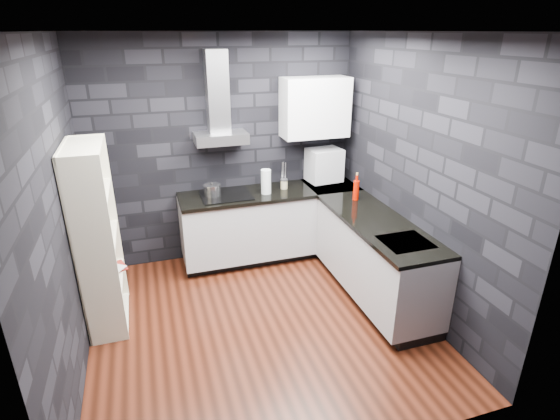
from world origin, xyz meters
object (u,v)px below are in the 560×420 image
pot (212,190)px  appliance_garage (324,165)px  storage_jar (284,185)px  bookshelf (98,238)px  glass_vase (266,182)px  red_bottle (356,190)px  fruit_bowl (96,239)px  utensil_crock (283,183)px

pot → appliance_garage: (1.45, 0.08, 0.16)m
storage_jar → bookshelf: 2.25m
pot → glass_vase: (0.63, -0.10, 0.08)m
appliance_garage → red_bottle: appliance_garage is taller
bookshelf → fruit_bowl: size_ratio=8.54×
red_bottle → appliance_garage: bearing=98.2°
utensil_crock → red_bottle: 0.94m
pot → red_bottle: bearing=-21.8°
glass_vase → appliance_garage: size_ratio=0.71×
utensil_crock → bookshelf: (-2.11, -0.85, -0.06)m
fruit_bowl → appliance_garage: bearing=20.0°
pot → glass_vase: glass_vase is taller
glass_vase → fruit_bowl: 2.01m
fruit_bowl → red_bottle: bearing=5.5°
utensil_crock → appliance_garage: 0.58m
utensil_crock → fruit_bowl: utensil_crock is taller
glass_vase → fruit_bowl: bearing=-157.0°
pot → storage_jar: bearing=-0.5°
storage_jar → utensil_crock: bearing=79.4°
pot → utensil_crock: pot is taller
storage_jar → bookshelf: bearing=-159.4°
red_bottle → storage_jar: bearing=137.4°
storage_jar → fruit_bowl: 2.28m
red_bottle → bookshelf: size_ratio=0.13×
storage_jar → glass_vase: bearing=-159.8°
utensil_crock → fruit_bowl: 2.31m
glass_vase → red_bottle: 1.06m
appliance_garage → red_bottle: bearing=-87.2°
red_bottle → pot: bearing=158.2°
pot → red_bottle: 1.67m
bookshelf → storage_jar: bearing=26.3°
appliance_garage → red_bottle: size_ratio=1.81×
utensil_crock → bookshelf: bookshelf is taller
pot → bookshelf: bearing=-146.8°
utensil_crock → fruit_bowl: size_ratio=0.55×
pot → appliance_garage: appliance_garage is taller
glass_vase → storage_jar: size_ratio=2.79×
glass_vase → appliance_garage: (0.82, 0.19, 0.08)m
fruit_bowl → glass_vase: bearing=23.0°
pot → utensil_crock: 0.89m
bookshelf → appliance_garage: bearing=24.0°
utensil_crock → appliance_garage: appliance_garage is taller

